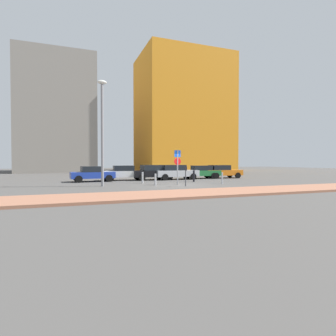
# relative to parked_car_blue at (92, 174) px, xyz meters

# --- Properties ---
(ground_plane) EXTENTS (120.00, 120.00, 0.00)m
(ground_plane) POSITION_rel_parked_car_blue_xyz_m (6.01, -6.37, -0.73)
(ground_plane) COLOR #4C4947
(sidewalk_brick) EXTENTS (40.00, 3.54, 0.14)m
(sidewalk_brick) POSITION_rel_parked_car_blue_xyz_m (6.01, -12.30, -0.66)
(sidewalk_brick) COLOR #9E664C
(sidewalk_brick) RESTS_ON ground
(parked_car_blue) EXTENTS (4.04, 2.25, 1.43)m
(parked_car_blue) POSITION_rel_parked_car_blue_xyz_m (0.00, 0.00, 0.00)
(parked_car_blue) COLOR #1E389E
(parked_car_blue) RESTS_ON ground
(parked_car_white) EXTENTS (4.49, 2.16, 1.47)m
(parked_car_white) POSITION_rel_parked_car_blue_xyz_m (3.22, 0.77, 0.02)
(parked_car_white) COLOR white
(parked_car_white) RESTS_ON ground
(parked_car_black) EXTENTS (4.33, 2.14, 1.52)m
(parked_car_black) POSITION_rel_parked_car_blue_xyz_m (6.02, 0.37, 0.04)
(parked_car_black) COLOR black
(parked_car_black) RESTS_ON ground
(parked_car_silver) EXTENTS (4.62, 2.08, 1.52)m
(parked_car_silver) POSITION_rel_parked_car_blue_xyz_m (8.35, 0.02, 0.06)
(parked_car_silver) COLOR #B7BABF
(parked_car_silver) RESTS_ON ground
(parked_car_green) EXTENTS (4.03, 2.10, 1.43)m
(parked_car_green) POSITION_rel_parked_car_blue_xyz_m (11.72, 0.55, 0.01)
(parked_car_green) COLOR #237238
(parked_car_green) RESTS_ON ground
(parked_car_orange) EXTENTS (4.45, 2.19, 1.47)m
(parked_car_orange) POSITION_rel_parked_car_blue_xyz_m (14.16, 0.48, 0.03)
(parked_car_orange) COLOR orange
(parked_car_orange) RESTS_ON ground
(parking_sign_post) EXTENTS (0.60, 0.10, 2.82)m
(parking_sign_post) POSITION_rel_parked_car_blue_xyz_m (6.26, -5.69, 1.04)
(parking_sign_post) COLOR gray
(parking_sign_post) RESTS_ON ground
(parking_meter) EXTENTS (0.18, 0.14, 1.49)m
(parking_meter) POSITION_rel_parked_car_blue_xyz_m (6.19, -7.44, 0.23)
(parking_meter) COLOR #4C4C51
(parking_meter) RESTS_ON ground
(street_lamp) EXTENTS (0.70, 0.36, 7.98)m
(street_lamp) POSITION_rel_parked_car_blue_xyz_m (0.31, -5.24, 3.89)
(street_lamp) COLOR gray
(street_lamp) RESTS_ON ground
(traffic_bollard_near) EXTENTS (0.12, 0.12, 0.97)m
(traffic_bollard_near) POSITION_rel_parked_car_blue_xyz_m (9.99, -6.46, -0.25)
(traffic_bollard_near) COLOR #B7B7BC
(traffic_bollard_near) RESTS_ON ground
(traffic_bollard_mid) EXTENTS (0.15, 0.15, 0.98)m
(traffic_bollard_mid) POSITION_rel_parked_car_blue_xyz_m (3.88, -3.56, -0.24)
(traffic_bollard_mid) COLOR #B7B7BC
(traffic_bollard_mid) RESTS_ON ground
(traffic_bollard_far) EXTENTS (0.14, 0.14, 0.92)m
(traffic_bollard_far) POSITION_rel_parked_car_blue_xyz_m (4.31, -5.84, -0.27)
(traffic_bollard_far) COLOR #B7B7BC
(traffic_bollard_far) RESTS_ON ground
(traffic_bollard_edge) EXTENTS (0.17, 0.17, 1.08)m
(traffic_bollard_edge) POSITION_rel_parked_car_blue_xyz_m (8.73, -3.62, -0.20)
(traffic_bollard_edge) COLOR black
(traffic_bollard_edge) RESTS_ON ground
(building_colorful_midrise) EXTENTS (17.04, 13.56, 22.65)m
(building_colorful_midrise) POSITION_rel_parked_car_blue_xyz_m (19.78, 24.30, 10.59)
(building_colorful_midrise) COLOR orange
(building_colorful_midrise) RESTS_ON ground
(building_under_construction) EXTENTS (12.62, 14.05, 20.10)m
(building_under_construction) POSITION_rel_parked_car_blue_xyz_m (-3.66, 27.41, 9.32)
(building_under_construction) COLOR gray
(building_under_construction) RESTS_ON ground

